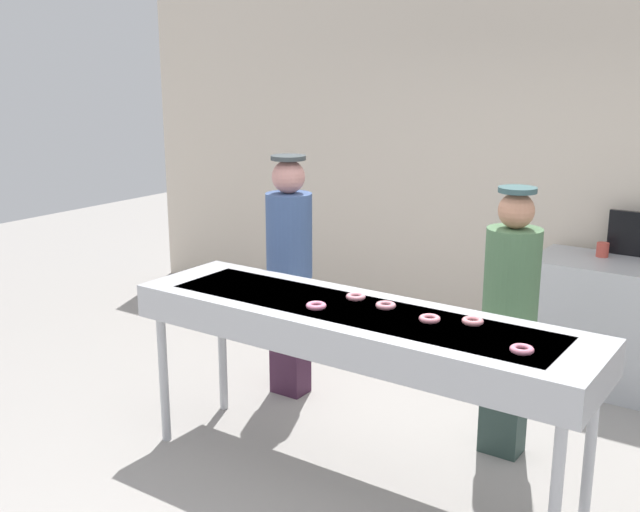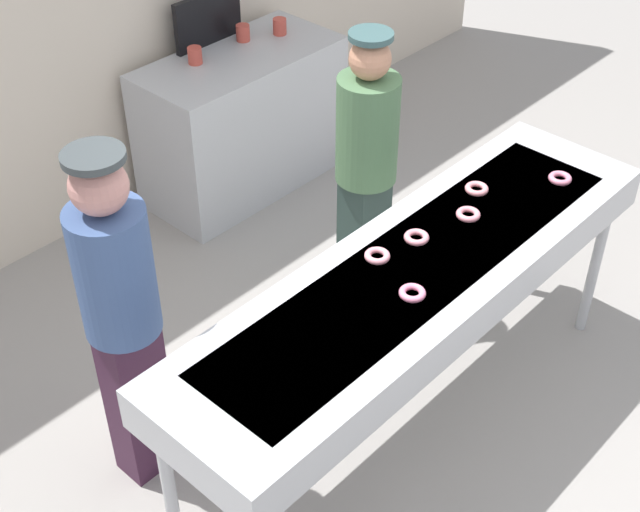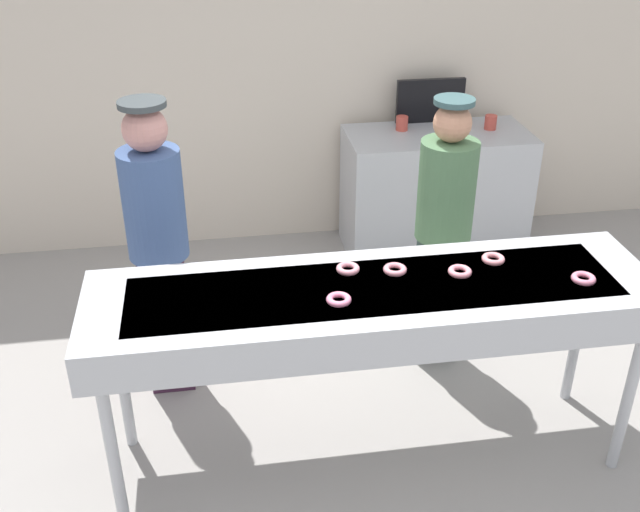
{
  "view_description": "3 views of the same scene",
  "coord_description": "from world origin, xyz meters",
  "views": [
    {
      "loc": [
        2.03,
        -3.29,
        2.3
      ],
      "look_at": [
        -0.38,
        0.22,
        1.2
      ],
      "focal_mm": 42.58,
      "sensor_mm": 36.0,
      "label": 1
    },
    {
      "loc": [
        -2.43,
        -1.68,
        3.36
      ],
      "look_at": [
        -0.41,
        0.19,
        1.18
      ],
      "focal_mm": 50.14,
      "sensor_mm": 36.0,
      "label": 2
    },
    {
      "loc": [
        -0.69,
        -2.82,
        2.78
      ],
      "look_at": [
        -0.23,
        0.13,
        1.12
      ],
      "focal_mm": 41.96,
      "sensor_mm": 36.0,
      "label": 3
    }
  ],
  "objects": [
    {
      "name": "strawberry_donut_2",
      "position": [
        0.12,
        0.11,
        1.03
      ],
      "size": [
        0.14,
        0.14,
        0.03
      ],
      "primitive_type": "torus",
      "rotation": [
        0.0,
        0.0,
        2.82
      ],
      "color": "pink",
      "rests_on": "fryer_conveyor"
    },
    {
      "name": "paper_cup_1",
      "position": [
        0.71,
        2.25,
        0.98
      ],
      "size": [
        0.09,
        0.09,
        0.1
      ],
      "primitive_type": "cylinder",
      "color": "#CC4C3F",
      "rests_on": "prep_counter"
    },
    {
      "name": "strawberry_donut_1",
      "position": [
        0.42,
        0.05,
        1.03
      ],
      "size": [
        0.15,
        0.15,
        0.03
      ],
      "primitive_type": "torus",
      "rotation": [
        0.0,
        0.0,
        2.52
      ],
      "color": "pink",
      "rests_on": "fryer_conveyor"
    },
    {
      "name": "worker_assistant",
      "position": [
        0.57,
        0.78,
        0.9
      ],
      "size": [
        0.32,
        0.32,
        1.62
      ],
      "rotation": [
        0.0,
        0.0,
        3.09
      ],
      "color": "#2A3E38",
      "rests_on": "ground"
    },
    {
      "name": "ground_plane",
      "position": [
        0.0,
        0.0,
        0.0
      ],
      "size": [
        16.0,
        16.0,
        0.0
      ],
      "primitive_type": "plane",
      "color": "#9E9993"
    },
    {
      "name": "paper_cup_2",
      "position": [
        1.13,
        2.28,
        0.98
      ],
      "size": [
        0.09,
        0.09,
        0.1
      ],
      "primitive_type": "cylinder",
      "color": "#CC4C3F",
      "rests_on": "prep_counter"
    },
    {
      "name": "strawberry_donut_4",
      "position": [
        0.61,
        0.14,
        1.03
      ],
      "size": [
        0.12,
        0.12,
        0.03
      ],
      "primitive_type": "torus",
      "rotation": [
        0.0,
        0.0,
        0.08
      ],
      "color": "pink",
      "rests_on": "fryer_conveyor"
    },
    {
      "name": "paper_cup_0",
      "position": [
        1.35,
        2.17,
        0.98
      ],
      "size": [
        0.09,
        0.09,
        0.1
      ],
      "primitive_type": "cylinder",
      "color": "#CC4C3F",
      "rests_on": "prep_counter"
    },
    {
      "name": "strawberry_donut_5",
      "position": [
        -0.18,
        -0.11,
        1.03
      ],
      "size": [
        0.13,
        0.13,
        0.03
      ],
      "primitive_type": "torus",
      "rotation": [
        0.0,
        0.0,
        1.78
      ],
      "color": "pink",
      "rests_on": "fryer_conveyor"
    },
    {
      "name": "menu_display",
      "position": [
        0.96,
        2.4,
        1.09
      ],
      "size": [
        0.51,
        0.04,
        0.32
      ],
      "primitive_type": "cube",
      "color": "black",
      "rests_on": "prep_counter"
    },
    {
      "name": "strawberry_donut_0",
      "position": [
        -0.09,
        0.15,
        1.03
      ],
      "size": [
        0.15,
        0.15,
        0.03
      ],
      "primitive_type": "torus",
      "rotation": [
        0.0,
        0.0,
        2.53
      ],
      "color": "pink",
      "rests_on": "fryer_conveyor"
    },
    {
      "name": "strawberry_donut_3",
      "position": [
        0.96,
        -0.1,
        1.03
      ],
      "size": [
        0.12,
        0.12,
        0.03
      ],
      "primitive_type": "torus",
      "rotation": [
        0.0,
        0.0,
        0.1
      ],
      "color": "pink",
      "rests_on": "fryer_conveyor"
    },
    {
      "name": "fryer_conveyor",
      "position": [
        0.0,
        0.0,
        0.92
      ],
      "size": [
        2.62,
        0.7,
        1.01
      ],
      "color": "#B7BABF",
      "rests_on": "ground"
    },
    {
      "name": "prep_counter",
      "position": [
        0.96,
        2.14,
        0.46
      ],
      "size": [
        1.34,
        0.63,
        0.93
      ],
      "primitive_type": "cube",
      "color": "#B7BABF",
      "rests_on": "ground"
    },
    {
      "name": "worker_baker",
      "position": [
        -1.0,
        0.74,
        0.95
      ],
      "size": [
        0.32,
        0.32,
        1.7
      ],
      "rotation": [
        0.0,
        0.0,
        2.85
      ],
      "color": "#3C1E35",
      "rests_on": "ground"
    }
  ]
}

